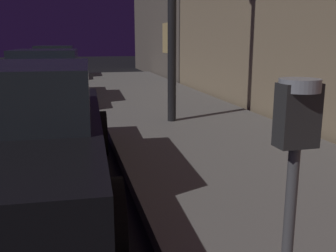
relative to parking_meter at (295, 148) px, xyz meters
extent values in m
cylinder|color=#59595B|center=(0.00, 0.00, -0.51)|extent=(0.06, 0.06, 1.03)
cube|color=#333333|center=(0.00, 0.00, 0.16)|extent=(0.19, 0.11, 0.30)
cylinder|color=#999EA5|center=(0.00, 0.00, 0.30)|extent=(0.19, 0.19, 0.06)
cube|color=black|center=(-0.06, 0.00, 0.20)|extent=(0.01, 0.08, 0.11)
cube|color=black|center=(-1.58, 2.60, -0.60)|extent=(1.94, 4.61, 0.64)
cube|color=#1E2328|center=(-1.57, 2.66, -0.02)|extent=(1.61, 2.19, 0.56)
cylinder|color=black|center=(-0.64, 3.96, -0.84)|extent=(0.25, 0.67, 0.66)
cylinder|color=black|center=(-0.78, 1.15, -0.84)|extent=(0.25, 0.67, 0.66)
cube|color=navy|center=(-1.58, 8.92, -0.60)|extent=(1.95, 4.24, 0.64)
cube|color=#1E2328|center=(-1.58, 8.81, -0.02)|extent=(1.64, 2.29, 0.56)
cylinder|color=black|center=(-2.40, 10.25, -0.84)|extent=(0.25, 0.67, 0.66)
cylinder|color=black|center=(-0.63, 10.16, -0.84)|extent=(0.25, 0.67, 0.66)
cylinder|color=black|center=(-2.52, 7.67, -0.84)|extent=(0.25, 0.67, 0.66)
cylinder|color=black|center=(-0.76, 7.58, -0.84)|extent=(0.25, 0.67, 0.66)
cube|color=#19592D|center=(-1.58, 15.75, -0.60)|extent=(1.94, 4.62, 0.64)
cube|color=#1E2328|center=(-1.58, 15.78, -0.02)|extent=(1.62, 2.28, 0.56)
cylinder|color=black|center=(-2.38, 17.20, -0.84)|extent=(0.25, 0.67, 0.66)
cylinder|color=black|center=(-0.64, 17.12, -0.84)|extent=(0.25, 0.67, 0.66)
cylinder|color=black|center=(-2.51, 14.39, -0.84)|extent=(0.25, 0.67, 0.66)
cylinder|color=black|center=(-0.78, 14.30, -0.84)|extent=(0.25, 0.67, 0.66)
cube|color=#F2D17F|center=(2.89, 14.10, 0.57)|extent=(0.06, 0.90, 1.20)
camera|label=1|loc=(-1.01, -1.54, 0.50)|focal=40.96mm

